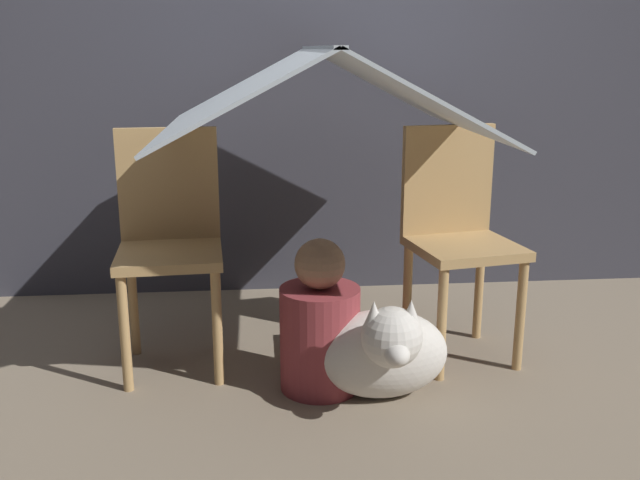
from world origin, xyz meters
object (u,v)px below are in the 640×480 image
chair_left (170,237)px  dog (383,350)px  chair_right (457,231)px  person_front (320,327)px

chair_left → dog: (0.74, -0.39, -0.31)m
dog → chair_right: bearing=48.2°
chair_right → person_front: size_ratio=1.62×
chair_left → chair_right: (1.10, -0.00, 0.00)m
person_front → dog: bearing=-29.8°
chair_right → dog: size_ratio=1.94×
chair_right → dog: chair_right is taller
chair_left → chair_right: size_ratio=1.00×
chair_left → dog: bearing=-31.9°
person_front → dog: person_front is taller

